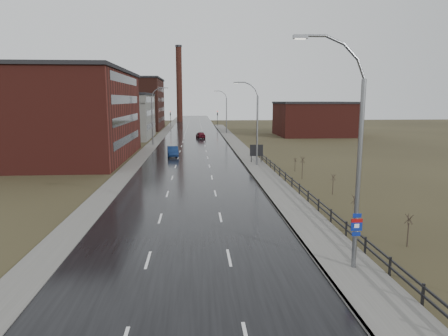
{
  "coord_description": "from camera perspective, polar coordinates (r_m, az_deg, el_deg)",
  "views": [
    {
      "loc": [
        0.47,
        -17.57,
        8.99
      ],
      "look_at": [
        2.95,
        17.24,
        3.0
      ],
      "focal_mm": 32.0,
      "sensor_mm": 36.0,
      "label": 1
    }
  ],
  "objects": [
    {
      "name": "guardrail",
      "position": [
        38.11,
        10.99,
        -2.99
      ],
      "size": [
        0.1,
        53.05,
        1.1
      ],
      "color": "black",
      "rests_on": "ground"
    },
    {
      "name": "shrub_e",
      "position": [
        46.43,
        11.14,
        0.13
      ],
      "size": [
        0.62,
        0.65,
        2.62
      ],
      "color": "#382D23",
      "rests_on": "ground"
    },
    {
      "name": "smokestack",
      "position": [
        167.82,
        -6.42,
        11.9
      ],
      "size": [
        2.7,
        2.7,
        30.7
      ],
      "color": "#331611",
      "rests_on": "ground"
    },
    {
      "name": "sidewalk_right",
      "position": [
        53.93,
        4.65,
        0.21
      ],
      "size": [
        3.2,
        180.0,
        0.18
      ],
      "primitive_type": "cube",
      "color": "#595651",
      "rests_on": "ground"
    },
    {
      "name": "traffic_light_left",
      "position": [
        137.9,
        -7.67,
        7.83
      ],
      "size": [
        0.58,
        2.73,
        5.3
      ],
      "color": "black",
      "rests_on": "ground"
    },
    {
      "name": "streetlight_main",
      "position": [
        21.34,
        17.99,
        1.37
      ],
      "size": [
        3.91,
        0.29,
        12.11
      ],
      "color": "slate",
      "rests_on": "ground"
    },
    {
      "name": "warehouse_mid",
      "position": [
        97.4,
        -15.12,
        7.21
      ],
      "size": [
        16.32,
        20.4,
        10.5
      ],
      "color": "slate",
      "rests_on": "ground"
    },
    {
      "name": "shrub_b",
      "position": [
        27.32,
        24.83,
        -7.99
      ],
      "size": [
        0.49,
        0.52,
        2.06
      ],
      "color": "#382D23",
      "rests_on": "ground"
    },
    {
      "name": "shrub_d",
      "position": [
        39.53,
        15.31,
        -2.19
      ],
      "size": [
        0.48,
        0.5,
        1.99
      ],
      "color": "#382D23",
      "rests_on": "ground"
    },
    {
      "name": "ground",
      "position": [
        19.74,
        -5.24,
        -17.4
      ],
      "size": [
        320.0,
        320.0,
        0.0
      ],
      "primitive_type": "plane",
      "color": "#2D2819",
      "rests_on": "ground"
    },
    {
      "name": "car_near",
      "position": [
        64.16,
        -7.33,
        2.32
      ],
      "size": [
        2.09,
        4.93,
        1.58
      ],
      "primitive_type": "imported",
      "rotation": [
        0.0,
        0.0,
        0.09
      ],
      "color": "#0E1F46",
      "rests_on": "ground"
    },
    {
      "name": "warehouse_far",
      "position": [
        127.75,
        -14.84,
        8.87
      ],
      "size": [
        26.52,
        24.48,
        15.5
      ],
      "color": "#331611",
      "rests_on": "ground"
    },
    {
      "name": "streetlight_left",
      "position": [
        80.05,
        -10.02,
        7.34
      ],
      "size": [
        3.36,
        0.28,
        11.35
      ],
      "color": "slate",
      "rests_on": "ground"
    },
    {
      "name": "billboard",
      "position": [
        57.11,
        4.65,
        2.45
      ],
      "size": [
        1.88,
        0.17,
        2.68
      ],
      "color": "black",
      "rests_on": "ground"
    },
    {
      "name": "curb_right",
      "position": [
        53.72,
        3.05,
        0.19
      ],
      "size": [
        0.16,
        180.0,
        0.18
      ],
      "primitive_type": "cube",
      "color": "slate",
      "rests_on": "ground"
    },
    {
      "name": "shrub_c",
      "position": [
        30.32,
        18.15,
        -5.64
      ],
      "size": [
        0.54,
        0.57,
        2.27
      ],
      "color": "#382D23",
      "rests_on": "ground"
    },
    {
      "name": "road",
      "position": [
        78.08,
        -4.4,
        3.12
      ],
      "size": [
        14.0,
        300.0,
        0.06
      ],
      "primitive_type": "cube",
      "color": "black",
      "rests_on": "ground"
    },
    {
      "name": "sidewalk_left",
      "position": [
        78.56,
        -10.4,
        3.05
      ],
      "size": [
        2.4,
        260.0,
        0.12
      ],
      "primitive_type": "cube",
      "color": "#595651",
      "rests_on": "ground"
    },
    {
      "name": "warehouse_near",
      "position": [
        66.18,
        -23.18,
        7.03
      ],
      "size": [
        22.44,
        28.56,
        13.5
      ],
      "color": "#471914",
      "rests_on": "ground"
    },
    {
      "name": "traffic_light_right",
      "position": [
        137.84,
        -0.95,
        7.91
      ],
      "size": [
        0.58,
        2.73,
        5.3
      ],
      "color": "black",
      "rests_on": "ground"
    },
    {
      "name": "building_right",
      "position": [
        104.04,
        12.68,
        6.9
      ],
      "size": [
        18.36,
        16.32,
        8.5
      ],
      "color": "#471914",
      "rests_on": "ground"
    },
    {
      "name": "streetlight_right_mid",
      "position": [
        54.26,
        4.47,
        6.38
      ],
      "size": [
        3.36,
        0.28,
        11.35
      ],
      "color": "slate",
      "rests_on": "ground"
    },
    {
      "name": "car_far",
      "position": [
        93.91,
        -3.35,
        4.7
      ],
      "size": [
        2.42,
        4.77,
        1.56
      ],
      "primitive_type": "imported",
      "rotation": [
        0.0,
        0.0,
        3.27
      ],
      "color": "#440B14",
      "rests_on": "ground"
    },
    {
      "name": "streetlight_right_far",
      "position": [
        107.91,
        0.19,
        8.06
      ],
      "size": [
        3.36,
        0.28,
        11.35
      ],
      "color": "slate",
      "rests_on": "ground"
    },
    {
      "name": "shrub_f",
      "position": [
        51.35,
        10.11,
        0.53
      ],
      "size": [
        0.41,
        0.43,
        1.7
      ],
      "color": "#382D23",
      "rests_on": "ground"
    }
  ]
}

